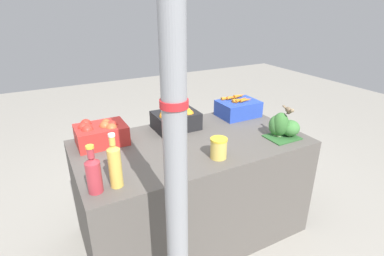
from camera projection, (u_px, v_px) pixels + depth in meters
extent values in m
plane|color=gray|center=(192.00, 229.00, 2.36)|extent=(10.00, 10.00, 0.00)
cube|color=#56514C|center=(192.00, 188.00, 2.21)|extent=(1.57, 0.85, 0.76)
cylinder|color=gray|center=(175.00, 133.00, 1.14)|extent=(0.10, 0.10, 2.38)
cylinder|color=red|center=(174.00, 103.00, 1.10)|extent=(0.11, 0.11, 0.03)
cube|color=red|center=(101.00, 135.00, 2.01)|extent=(0.33, 0.24, 0.13)
sphere|color=#BC562D|center=(106.00, 123.00, 2.02)|extent=(0.06, 0.06, 0.06)
sphere|color=red|center=(88.00, 131.00, 1.93)|extent=(0.08, 0.08, 0.08)
sphere|color=red|center=(111.00, 126.00, 1.99)|extent=(0.07, 0.07, 0.07)
sphere|color=#BC562D|center=(105.00, 127.00, 1.98)|extent=(0.07, 0.07, 0.07)
sphere|color=red|center=(113.00, 125.00, 1.99)|extent=(0.06, 0.06, 0.06)
sphere|color=red|center=(88.00, 128.00, 1.97)|extent=(0.06, 0.06, 0.06)
sphere|color=#BC562D|center=(112.00, 129.00, 1.97)|extent=(0.08, 0.08, 0.08)
sphere|color=red|center=(86.00, 124.00, 2.01)|extent=(0.07, 0.07, 0.07)
sphere|color=red|center=(84.00, 128.00, 1.96)|extent=(0.07, 0.07, 0.07)
cube|color=black|center=(176.00, 120.00, 2.25)|extent=(0.33, 0.24, 0.13)
sphere|color=orange|center=(170.00, 115.00, 2.21)|extent=(0.07, 0.07, 0.07)
sphere|color=orange|center=(165.00, 116.00, 2.18)|extent=(0.08, 0.08, 0.08)
sphere|color=orange|center=(187.00, 112.00, 2.24)|extent=(0.07, 0.07, 0.07)
sphere|color=orange|center=(172.00, 118.00, 2.14)|extent=(0.07, 0.07, 0.07)
sphere|color=orange|center=(172.00, 114.00, 2.22)|extent=(0.08, 0.08, 0.08)
sphere|color=orange|center=(189.00, 115.00, 2.21)|extent=(0.08, 0.08, 0.08)
sphere|color=orange|center=(181.00, 117.00, 2.16)|extent=(0.07, 0.07, 0.07)
sphere|color=orange|center=(170.00, 115.00, 2.22)|extent=(0.09, 0.09, 0.09)
sphere|color=orange|center=(164.00, 117.00, 2.14)|extent=(0.08, 0.08, 0.08)
cube|color=#2847B7|center=(238.00, 109.00, 2.49)|extent=(0.33, 0.24, 0.13)
cone|color=orange|center=(240.00, 100.00, 2.45)|extent=(0.14, 0.03, 0.03)
cone|color=orange|center=(233.00, 97.00, 2.51)|extent=(0.12, 0.03, 0.02)
cone|color=orange|center=(246.00, 100.00, 2.46)|extent=(0.13, 0.04, 0.02)
cone|color=orange|center=(236.00, 97.00, 2.54)|extent=(0.16, 0.04, 0.03)
cone|color=orange|center=(242.00, 99.00, 2.47)|extent=(0.16, 0.08, 0.03)
cone|color=orange|center=(229.00, 98.00, 2.51)|extent=(0.14, 0.03, 0.03)
cone|color=orange|center=(241.00, 99.00, 2.47)|extent=(0.16, 0.05, 0.02)
cone|color=orange|center=(242.00, 100.00, 2.45)|extent=(0.17, 0.07, 0.02)
cone|color=orange|center=(240.00, 96.00, 2.54)|extent=(0.13, 0.05, 0.03)
cube|color=#2D602D|center=(282.00, 137.00, 2.11)|extent=(0.22, 0.18, 0.01)
ellipsoid|color=#427F3D|center=(290.00, 128.00, 2.11)|extent=(0.13, 0.13, 0.11)
cylinder|color=#B2C693|center=(289.00, 134.00, 2.13)|extent=(0.03, 0.03, 0.02)
ellipsoid|color=#387033|center=(280.00, 124.00, 2.09)|extent=(0.11, 0.11, 0.17)
cylinder|color=#B2C693|center=(279.00, 135.00, 2.12)|extent=(0.03, 0.03, 0.02)
ellipsoid|color=#427F3D|center=(277.00, 125.00, 2.11)|extent=(0.11, 0.11, 0.15)
cylinder|color=#B2C693|center=(276.00, 134.00, 2.13)|extent=(0.03, 0.03, 0.02)
cylinder|color=#B2333D|center=(94.00, 177.00, 1.49)|extent=(0.08, 0.08, 0.17)
cone|color=#B2333D|center=(92.00, 160.00, 1.45)|extent=(0.08, 0.08, 0.03)
cylinder|color=#B2333D|center=(91.00, 153.00, 1.43)|extent=(0.03, 0.03, 0.05)
cylinder|color=gold|center=(90.00, 147.00, 1.42)|extent=(0.04, 0.04, 0.01)
cylinder|color=gold|center=(115.00, 168.00, 1.53)|extent=(0.07, 0.07, 0.21)
cone|color=gold|center=(113.00, 147.00, 1.48)|extent=(0.07, 0.07, 0.02)
cylinder|color=gold|center=(112.00, 141.00, 1.47)|extent=(0.03, 0.03, 0.05)
cylinder|color=silver|center=(111.00, 135.00, 1.45)|extent=(0.04, 0.04, 0.01)
cylinder|color=#DBBC56|center=(219.00, 149.00, 1.83)|extent=(0.10, 0.10, 0.12)
cylinder|color=gold|center=(219.00, 139.00, 1.80)|extent=(0.11, 0.11, 0.01)
cube|color=#4C3D2D|center=(288.00, 113.00, 2.04)|extent=(0.02, 0.02, 0.01)
ellipsoid|color=#7A664C|center=(289.00, 110.00, 2.03)|extent=(0.05, 0.08, 0.04)
sphere|color=#897556|center=(292.00, 111.00, 1.98)|extent=(0.03, 0.03, 0.03)
cone|color=#4C3D28|center=(293.00, 111.00, 1.97)|extent=(0.01, 0.02, 0.01)
cube|color=#7A664C|center=(285.00, 107.00, 2.07)|extent=(0.03, 0.04, 0.01)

